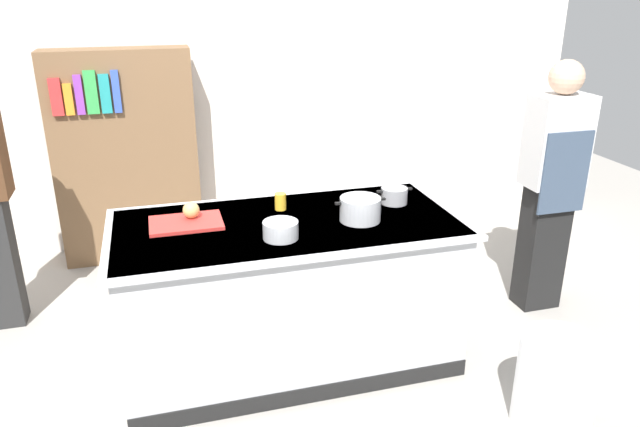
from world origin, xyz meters
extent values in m
plane|color=#9E9991|center=(0.00, 0.00, 0.00)|extent=(10.00, 10.00, 0.00)
cube|color=silver|center=(0.00, 2.10, 1.50)|extent=(6.40, 0.12, 3.00)
cube|color=#B7BABF|center=(0.00, 0.00, 0.45)|extent=(1.90, 0.90, 0.90)
cube|color=#B7BABF|center=(0.00, 0.00, 0.89)|extent=(1.98, 0.98, 0.03)
cube|color=black|center=(0.00, -0.46, 0.05)|extent=(1.90, 0.01, 0.10)
cube|color=red|center=(-0.55, 0.11, 0.91)|extent=(0.40, 0.28, 0.02)
sphere|color=tan|center=(-0.52, 0.16, 0.97)|extent=(0.09, 0.09, 0.09)
cylinder|color=#B7BABF|center=(0.40, -0.09, 0.97)|extent=(0.23, 0.23, 0.14)
cube|color=black|center=(0.27, -0.09, 1.02)|extent=(0.04, 0.02, 0.01)
cube|color=black|center=(0.54, -0.09, 1.02)|extent=(0.04, 0.02, 0.01)
cylinder|color=#99999E|center=(0.70, 0.12, 0.95)|extent=(0.16, 0.16, 0.10)
cube|color=black|center=(0.60, 0.12, 0.98)|extent=(0.04, 0.02, 0.01)
cube|color=black|center=(0.79, 0.12, 0.98)|extent=(0.04, 0.02, 0.01)
cylinder|color=#B7BABF|center=(-0.08, -0.21, 0.95)|extent=(0.19, 0.19, 0.09)
cylinder|color=yellow|center=(0.01, 0.21, 0.95)|extent=(0.07, 0.07, 0.10)
cylinder|color=white|center=(1.17, -0.96, 0.25)|extent=(0.40, 0.40, 0.51)
cube|color=black|center=(1.84, 0.17, 0.45)|extent=(0.28, 0.20, 0.90)
cube|color=silver|center=(1.84, 0.17, 1.20)|extent=(0.38, 0.24, 0.60)
sphere|color=#D3AA8C|center=(1.84, 0.17, 1.61)|extent=(0.22, 0.22, 0.22)
cube|color=#38475B|center=(1.84, 0.04, 1.02)|extent=(0.34, 0.02, 0.54)
cube|color=brown|center=(-0.90, 1.80, 0.85)|extent=(1.10, 0.28, 1.70)
cube|color=red|center=(-1.33, 1.64, 1.38)|extent=(0.08, 0.03, 0.27)
cube|color=orange|center=(-1.25, 1.64, 1.36)|extent=(0.06, 0.03, 0.23)
cube|color=purple|center=(-1.17, 1.64, 1.39)|extent=(0.06, 0.03, 0.29)
cube|color=green|center=(-1.09, 1.64, 1.41)|extent=(0.09, 0.03, 0.32)
cube|color=teal|center=(-0.99, 1.64, 1.39)|extent=(0.07, 0.03, 0.29)
cube|color=#3351B7|center=(-0.91, 1.64, 1.41)|extent=(0.05, 0.03, 0.31)
camera|label=1|loc=(-0.68, -3.08, 2.17)|focal=33.73mm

